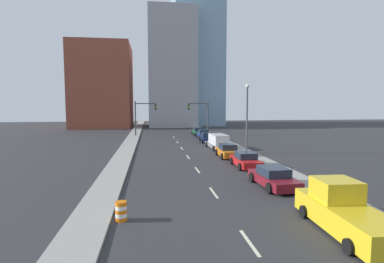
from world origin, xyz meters
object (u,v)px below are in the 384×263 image
at_px(sedan_orange, 228,151).
at_px(sedan_navy, 208,138).
at_px(sedan_maroon, 273,178).
at_px(box_truck_gray, 218,142).
at_px(street_lamp, 247,114).
at_px(sedan_red, 246,160).
at_px(sedan_green, 199,132).
at_px(pickup_truck_yellow, 345,212).
at_px(traffic_signal_right, 202,114).
at_px(traffic_signal_left, 141,114).
at_px(sedan_blue, 203,134).
at_px(traffic_barrel, 121,211).

bearing_deg(sedan_orange, sedan_navy, 89.08).
bearing_deg(sedan_maroon, box_truck_gray, 86.60).
relative_size(street_lamp, sedan_orange, 1.83).
distance_m(sedan_red, sedan_green, 28.83).
height_order(sedan_orange, box_truck_gray, box_truck_gray).
relative_size(pickup_truck_yellow, sedan_green, 1.37).
bearing_deg(traffic_signal_right, pickup_truck_yellow, -91.16).
xyz_separation_m(traffic_signal_left, sedan_red, (10.13, -28.08, -3.38)).
relative_size(sedan_orange, box_truck_gray, 0.71).
xyz_separation_m(sedan_maroon, sedan_green, (0.50, 35.46, -0.01)).
bearing_deg(box_truck_gray, pickup_truck_yellow, -92.92).
height_order(traffic_signal_left, sedan_maroon, traffic_signal_left).
distance_m(traffic_signal_right, sedan_green, 3.50).
bearing_deg(box_truck_gray, traffic_signal_right, 84.26).
height_order(sedan_red, sedan_green, sedan_green).
bearing_deg(sedan_orange, traffic_signal_right, 87.42).
bearing_deg(sedan_blue, sedan_maroon, -92.37).
distance_m(street_lamp, sedan_green, 22.46).
bearing_deg(traffic_signal_left, traffic_signal_right, 0.00).
bearing_deg(sedan_maroon, traffic_signal_left, 103.24).
bearing_deg(sedan_green, box_truck_gray, -92.95).
xyz_separation_m(traffic_signal_right, box_truck_gray, (-0.84, -16.84, -3.11)).
distance_m(traffic_barrel, sedan_red, 15.17).
relative_size(traffic_barrel, street_lamp, 0.12).
xyz_separation_m(traffic_barrel, street_lamp, (12.31, 18.21, 4.16)).
relative_size(street_lamp, sedan_maroon, 1.66).
bearing_deg(sedan_blue, pickup_truck_yellow, -91.90).
bearing_deg(traffic_signal_left, box_truck_gray, -58.93).
height_order(sedan_maroon, sedan_blue, sedan_blue).
height_order(pickup_truck_yellow, sedan_navy, pickup_truck_yellow).
distance_m(sedan_orange, sedan_blue, 18.37).
relative_size(sedan_red, sedan_orange, 1.03).
xyz_separation_m(sedan_navy, sedan_blue, (0.31, 5.42, -0.01)).
distance_m(sedan_orange, sedan_green, 23.60).
xyz_separation_m(pickup_truck_yellow, sedan_blue, (0.28, 37.59, -0.22)).
xyz_separation_m(traffic_signal_right, sedan_blue, (-0.57, -4.49, -3.35)).
xyz_separation_m(traffic_signal_left, traffic_signal_right, (10.98, 0.00, 0.00)).
relative_size(box_truck_gray, sedan_blue, 1.39).
distance_m(pickup_truck_yellow, sedan_green, 42.83).
height_order(sedan_maroon, sedan_orange, sedan_orange).
height_order(street_lamp, sedan_maroon, street_lamp).
distance_m(sedan_maroon, sedan_red, 6.64).
relative_size(traffic_barrel, sedan_navy, 0.21).
relative_size(box_truck_gray, sedan_navy, 1.33).
height_order(traffic_barrel, box_truck_gray, box_truck_gray).
relative_size(sedan_red, box_truck_gray, 0.73).
xyz_separation_m(traffic_signal_right, traffic_barrel, (-10.86, -39.47, -3.53)).
distance_m(traffic_signal_right, sedan_orange, 23.12).
bearing_deg(sedan_green, sedan_blue, -92.23).
height_order(pickup_truck_yellow, sedan_green, pickup_truck_yellow).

